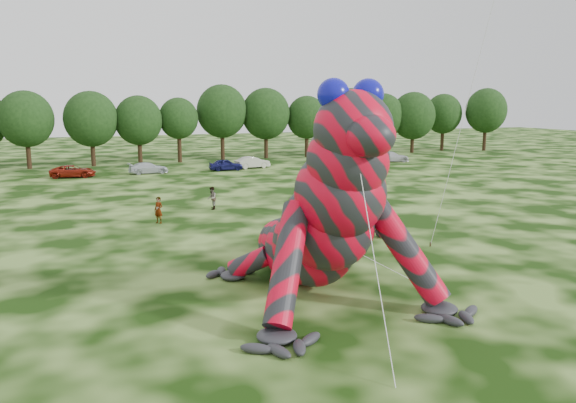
{
  "coord_description": "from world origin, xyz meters",
  "views": [
    {
      "loc": [
        -13.2,
        -18.73,
        8.27
      ],
      "look_at": [
        -4.5,
        3.27,
        4.0
      ],
      "focal_mm": 35.0,
      "sensor_mm": 36.0,
      "label": 1
    }
  ],
  "objects_px": {
    "tree_11": "(266,123)",
    "spectator_5": "(297,199)",
    "tree_6": "(27,130)",
    "tree_17": "(486,120)",
    "tree_9": "(179,130)",
    "spectator_2": "(338,179)",
    "tree_16": "(443,122)",
    "car_6": "(345,158)",
    "tree_7": "(92,129)",
    "inflatable_gecko": "(302,184)",
    "tree_14": "(383,123)",
    "tree_15": "(413,122)",
    "car_4": "(226,165)",
    "car_2": "(73,171)",
    "tree_10": "(222,122)",
    "spectator_1": "(212,198)",
    "tree_8": "(139,130)",
    "tree_12": "(307,126)",
    "car_5": "(252,162)",
    "car_3": "(148,168)",
    "tree_13": "(352,122)",
    "spectator_0": "(159,210)",
    "car_7": "(391,157)"
  },
  "relations": [
    {
      "from": "tree_9",
      "to": "tree_10",
      "type": "bearing_deg",
      "value": 11.02
    },
    {
      "from": "inflatable_gecko",
      "to": "tree_10",
      "type": "distance_m",
      "value": 55.37
    },
    {
      "from": "tree_15",
      "to": "car_4",
      "type": "distance_m",
      "value": 36.16
    },
    {
      "from": "tree_11",
      "to": "spectator_5",
      "type": "relative_size",
      "value": 5.55
    },
    {
      "from": "tree_8",
      "to": "tree_9",
      "type": "xyz_separation_m",
      "value": [
        5.28,
        0.36,
        -0.13
      ]
    },
    {
      "from": "car_3",
      "to": "tree_13",
      "type": "bearing_deg",
      "value": -76.78
    },
    {
      "from": "spectator_0",
      "to": "tree_14",
      "type": "bearing_deg",
      "value": 93.13
    },
    {
      "from": "car_4",
      "to": "car_2",
      "type": "bearing_deg",
      "value": 93.48
    },
    {
      "from": "tree_11",
      "to": "car_6",
      "type": "bearing_deg",
      "value": -52.88
    },
    {
      "from": "spectator_5",
      "to": "tree_12",
      "type": "bearing_deg",
      "value": -149.16
    },
    {
      "from": "tree_12",
      "to": "car_4",
      "type": "relative_size",
      "value": 2.23
    },
    {
      "from": "car_4",
      "to": "spectator_0",
      "type": "xyz_separation_m",
      "value": [
        -12.1,
        -26.87,
        0.23
      ]
    },
    {
      "from": "inflatable_gecko",
      "to": "spectator_2",
      "type": "height_order",
      "value": "inflatable_gecko"
    },
    {
      "from": "car_5",
      "to": "tree_14",
      "type": "bearing_deg",
      "value": -75.23
    },
    {
      "from": "tree_8",
      "to": "spectator_0",
      "type": "xyz_separation_m",
      "value": [
        -3.42,
        -37.66,
        -3.56
      ]
    },
    {
      "from": "tree_12",
      "to": "tree_15",
      "type": "relative_size",
      "value": 0.93
    },
    {
      "from": "car_2",
      "to": "car_4",
      "type": "relative_size",
      "value": 1.19
    },
    {
      "from": "tree_9",
      "to": "tree_17",
      "type": "distance_m",
      "value": 50.89
    },
    {
      "from": "tree_7",
      "to": "tree_17",
      "type": "relative_size",
      "value": 0.92
    },
    {
      "from": "tree_8",
      "to": "car_6",
      "type": "relative_size",
      "value": 1.74
    },
    {
      "from": "tree_13",
      "to": "tree_16",
      "type": "distance_m",
      "value": 18.46
    },
    {
      "from": "tree_6",
      "to": "tree_17",
      "type": "height_order",
      "value": "tree_17"
    },
    {
      "from": "spectator_5",
      "to": "car_5",
      "type": "bearing_deg",
      "value": -135.65
    },
    {
      "from": "car_4",
      "to": "spectator_5",
      "type": "distance_m",
      "value": 26.26
    },
    {
      "from": "tree_8",
      "to": "tree_12",
      "type": "relative_size",
      "value": 1.0
    },
    {
      "from": "tree_6",
      "to": "car_6",
      "type": "distance_m",
      "value": 40.13
    },
    {
      "from": "tree_14",
      "to": "spectator_1",
      "type": "distance_m",
      "value": 51.32
    },
    {
      "from": "spectator_2",
      "to": "tree_7",
      "type": "bearing_deg",
      "value": -96.61
    },
    {
      "from": "car_7",
      "to": "tree_10",
      "type": "bearing_deg",
      "value": 72.29
    },
    {
      "from": "car_3",
      "to": "spectator_5",
      "type": "bearing_deg",
      "value": -169.54
    },
    {
      "from": "tree_11",
      "to": "car_2",
      "type": "bearing_deg",
      "value": -155.94
    },
    {
      "from": "tree_7",
      "to": "tree_14",
      "type": "relative_size",
      "value": 1.01
    },
    {
      "from": "tree_12",
      "to": "car_6",
      "type": "bearing_deg",
      "value": -81.64
    },
    {
      "from": "car_6",
      "to": "spectator_5",
      "type": "relative_size",
      "value": 2.84
    },
    {
      "from": "car_3",
      "to": "car_6",
      "type": "relative_size",
      "value": 0.86
    },
    {
      "from": "tree_10",
      "to": "tree_6",
      "type": "bearing_deg",
      "value": -175.66
    },
    {
      "from": "inflatable_gecko",
      "to": "car_5",
      "type": "height_order",
      "value": "inflatable_gecko"
    },
    {
      "from": "tree_10",
      "to": "tree_17",
      "type": "xyz_separation_m",
      "value": [
        44.55,
        -1.92,
        -0.1
      ]
    },
    {
      "from": "tree_16",
      "to": "tree_17",
      "type": "relative_size",
      "value": 0.91
    },
    {
      "from": "tree_7",
      "to": "car_6",
      "type": "relative_size",
      "value": 1.84
    },
    {
      "from": "spectator_2",
      "to": "tree_11",
      "type": "bearing_deg",
      "value": -138.92
    },
    {
      "from": "tree_8",
      "to": "tree_15",
      "type": "distance_m",
      "value": 42.7
    },
    {
      "from": "inflatable_gecko",
      "to": "tree_14",
      "type": "xyz_separation_m",
      "value": [
        36.87,
        54.45,
        0.14
      ]
    },
    {
      "from": "tree_10",
      "to": "spectator_5",
      "type": "relative_size",
      "value": 5.79
    },
    {
      "from": "spectator_2",
      "to": "tree_16",
      "type": "bearing_deg",
      "value": 178.74
    },
    {
      "from": "tree_9",
      "to": "car_4",
      "type": "relative_size",
      "value": 2.15
    },
    {
      "from": "tree_8",
      "to": "tree_11",
      "type": "relative_size",
      "value": 0.89
    },
    {
      "from": "tree_11",
      "to": "spectator_5",
      "type": "bearing_deg",
      "value": -106.01
    },
    {
      "from": "tree_16",
      "to": "car_3",
      "type": "xyz_separation_m",
      "value": [
        -50.05,
        -12.79,
        -4.04
      ]
    },
    {
      "from": "car_6",
      "to": "car_2",
      "type": "bearing_deg",
      "value": 94.32
    }
  ]
}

